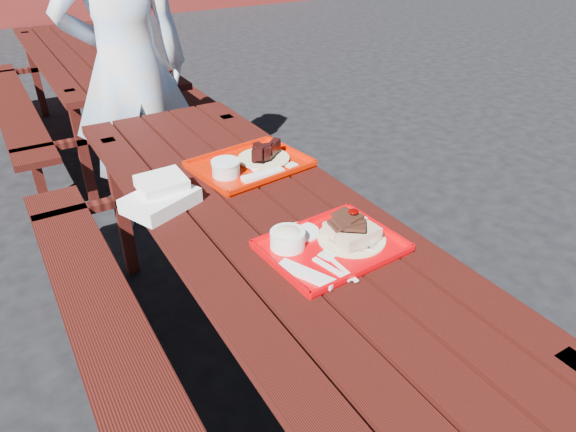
# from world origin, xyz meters

# --- Properties ---
(ground) EXTENTS (60.00, 60.00, 0.00)m
(ground) POSITION_xyz_m (0.00, 0.00, 0.00)
(ground) COLOR black
(ground) RESTS_ON ground
(picnic_table_near) EXTENTS (1.41, 2.40, 0.75)m
(picnic_table_near) POSITION_xyz_m (-0.00, 0.00, 0.56)
(picnic_table_near) COLOR #3C100B
(picnic_table_near) RESTS_ON ground
(picnic_table_far) EXTENTS (1.41, 2.40, 0.75)m
(picnic_table_far) POSITION_xyz_m (-0.00, 2.80, 0.56)
(picnic_table_far) COLOR #3C100B
(picnic_table_far) RESTS_ON ground
(near_tray) EXTENTS (0.43, 0.35, 0.13)m
(near_tray) POSITION_xyz_m (0.07, -0.28, 0.78)
(near_tray) COLOR #D90006
(near_tray) RESTS_ON picnic_table_near
(far_tray) EXTENTS (0.48, 0.40, 0.07)m
(far_tray) POSITION_xyz_m (0.12, 0.35, 0.77)
(far_tray) COLOR red
(far_tray) RESTS_ON picnic_table_near
(white_cloth) EXTENTS (0.29, 0.25, 0.10)m
(white_cloth) POSITION_xyz_m (-0.29, 0.24, 0.79)
(white_cloth) COLOR white
(white_cloth) RESTS_ON picnic_table_near
(person) EXTENTS (0.71, 0.50, 1.86)m
(person) POSITION_xyz_m (-0.04, 1.45, 0.93)
(person) COLOR #BADAFF
(person) RESTS_ON ground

